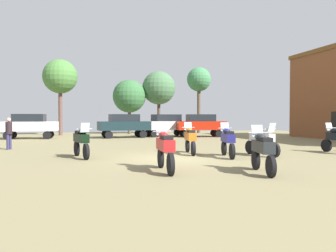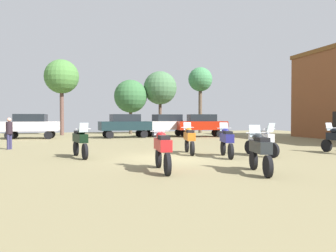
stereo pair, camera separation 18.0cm
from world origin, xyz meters
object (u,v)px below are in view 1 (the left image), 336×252
at_px(motorcycle_2, 228,140).
at_px(tree_2, 129,96).
at_px(motorcycle_1, 165,148).
at_px(tree_3, 159,88).
at_px(motorcycle_7, 81,141).
at_px(tree_4, 199,81).
at_px(tree_1, 60,77).
at_px(motorcycle_11, 262,140).
at_px(motorcycle_9, 263,150).
at_px(car_2, 201,124).
at_px(car_1, 124,124).
at_px(car_3, 29,124).
at_px(car_4, 166,124).
at_px(person_1, 9,131).
at_px(motorcycle_8, 190,138).

height_order(motorcycle_2, tree_2, tree_2).
distance_m(motorcycle_1, tree_3, 24.92).
relative_size(motorcycle_2, motorcycle_7, 0.96).
height_order(motorcycle_2, motorcycle_7, motorcycle_7).
height_order(motorcycle_1, tree_4, tree_4).
xyz_separation_m(tree_1, tree_3, (10.00, 0.71, -0.77)).
bearing_deg(tree_1, motorcycle_11, -64.68).
relative_size(motorcycle_9, car_2, 0.46).
xyz_separation_m(motorcycle_2, motorcycle_11, (1.71, 0.04, -0.00)).
relative_size(motorcycle_2, car_2, 0.47).
bearing_deg(motorcycle_9, car_1, 108.90).
bearing_deg(car_3, tree_3, -60.52).
distance_m(tree_1, tree_3, 10.05).
bearing_deg(car_4, tree_4, -51.75).
bearing_deg(motorcycle_9, car_3, 129.28).
distance_m(motorcycle_1, car_2, 18.80).
bearing_deg(car_4, tree_3, -15.77).
bearing_deg(motorcycle_9, car_2, 88.34).
bearing_deg(motorcycle_2, motorcycle_9, -88.41).
distance_m(motorcycle_2, car_3, 18.35).
height_order(motorcycle_1, car_1, car_1).
relative_size(motorcycle_11, car_3, 0.49).
bearing_deg(motorcycle_7, tree_4, -136.61).
distance_m(motorcycle_2, car_2, 14.84).
bearing_deg(person_1, car_4, 162.48).
distance_m(tree_1, tree_2, 7.08).
height_order(motorcycle_11, tree_1, tree_1).
xyz_separation_m(motorcycle_2, tree_3, (2.11, 21.04, 4.13)).
relative_size(motorcycle_7, person_1, 1.29).
distance_m(motorcycle_1, car_1, 17.73).
bearing_deg(tree_3, motorcycle_11, -91.08).
height_order(motorcycle_1, tree_2, tree_2).
bearing_deg(motorcycle_8, tree_2, 98.91).
bearing_deg(car_4, motorcycle_2, 165.68).
distance_m(motorcycle_7, motorcycle_8, 4.97).
xyz_separation_m(motorcycle_7, car_3, (-3.91, 13.93, 0.43)).
bearing_deg(motorcycle_9, tree_2, 104.42).
distance_m(car_4, tree_1, 11.37).
height_order(car_3, tree_3, tree_3).
relative_size(motorcycle_11, car_2, 0.49).
height_order(motorcycle_8, tree_4, tree_4).
bearing_deg(tree_1, tree_3, 4.05).
distance_m(tree_2, tree_4, 8.13).
distance_m(motorcycle_9, person_1, 13.63).
relative_size(motorcycle_1, motorcycle_2, 1.08).
xyz_separation_m(motorcycle_8, car_2, (5.40, 12.58, 0.44)).
bearing_deg(motorcycle_11, car_2, -109.96).
height_order(motorcycle_7, car_1, car_1).
bearing_deg(motorcycle_11, person_1, -37.83).
bearing_deg(car_3, tree_4, -65.75).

